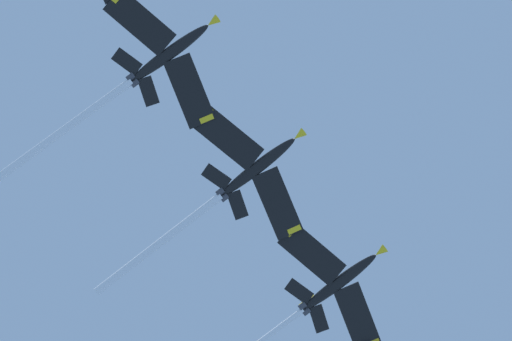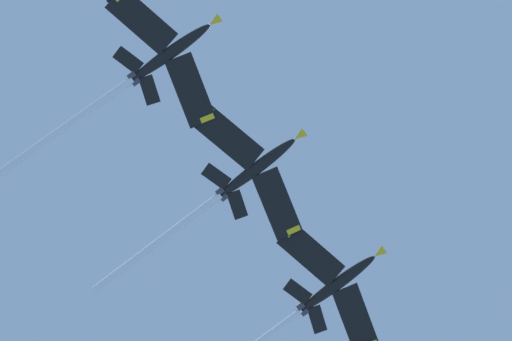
# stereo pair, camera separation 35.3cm
# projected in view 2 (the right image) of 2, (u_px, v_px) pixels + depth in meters

# --- Properties ---
(jet_inner_left) EXTENTS (19.74, 34.64, 7.82)m
(jet_inner_left) POSITION_uv_depth(u_px,v_px,m) (316.00, 299.00, 153.76)
(jet_inner_left) COLOR black
(jet_centre) EXTENTS (19.64, 32.35, 7.66)m
(jet_centre) POSITION_uv_depth(u_px,v_px,m) (227.00, 191.00, 150.17)
(jet_centre) COLOR black
(jet_inner_right) EXTENTS (19.73, 38.00, 9.55)m
(jet_inner_right) POSITION_uv_depth(u_px,v_px,m) (126.00, 84.00, 146.68)
(jet_inner_right) COLOR black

